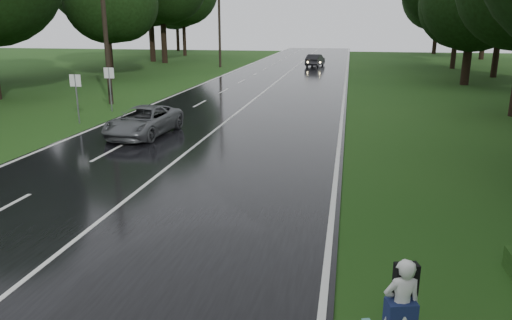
% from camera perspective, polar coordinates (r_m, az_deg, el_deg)
% --- Properties ---
extents(ground, '(160.00, 160.00, 0.00)m').
position_cam_1_polar(ground, '(11.57, -22.34, -10.36)').
color(ground, '#1F4314').
rests_on(ground, ground).
extents(road, '(12.00, 140.00, 0.04)m').
position_cam_1_polar(road, '(29.60, -1.10, 6.48)').
color(road, black).
rests_on(road, ground).
extents(lane_center, '(0.12, 140.00, 0.01)m').
position_cam_1_polar(lane_center, '(29.60, -1.10, 6.53)').
color(lane_center, silver).
rests_on(lane_center, road).
extents(grey_car, '(2.42, 4.72, 1.28)m').
position_cam_1_polar(grey_car, '(22.05, -13.16, 4.52)').
color(grey_car, '#4E5153').
rests_on(grey_car, road).
extents(far_car, '(2.09, 4.33, 1.37)m').
position_cam_1_polar(far_car, '(57.20, 7.03, 11.67)').
color(far_car, black).
rests_on(far_car, road).
extents(hitchhiker, '(0.65, 0.62, 1.58)m').
position_cam_1_polar(hitchhiker, '(7.90, 16.82, -16.59)').
color(hitchhiker, silver).
rests_on(hitchhiker, ground).
extents(utility_pole_mid, '(1.80, 0.28, 9.12)m').
position_cam_1_polar(utility_pole_mid, '(31.66, -16.77, 6.39)').
color(utility_pole_mid, black).
rests_on(utility_pole_mid, ground).
extents(utility_pole_far, '(1.80, 0.28, 10.82)m').
position_cam_1_polar(utility_pole_far, '(56.29, -4.26, 10.93)').
color(utility_pole_far, black).
rests_on(utility_pole_far, ground).
extents(road_sign_a, '(0.59, 0.10, 2.45)m').
position_cam_1_polar(road_sign_a, '(25.92, -20.18, 4.09)').
color(road_sign_a, white).
rests_on(road_sign_a, ground).
extents(road_sign_b, '(0.60, 0.10, 2.48)m').
position_cam_1_polar(road_sign_b, '(28.91, -16.69, 5.54)').
color(road_sign_b, white).
rests_on(road_sign_b, ground).
extents(tree_left_e, '(7.71, 7.71, 12.05)m').
position_cam_1_polar(tree_left_e, '(45.82, -16.87, 9.15)').
color(tree_left_e, black).
rests_on(tree_left_e, ground).
extents(tree_left_f, '(11.39, 11.39, 17.80)m').
position_cam_1_polar(tree_left_f, '(63.16, -10.73, 11.25)').
color(tree_left_f, black).
rests_on(tree_left_f, ground).
extents(tree_right_e, '(7.12, 7.12, 11.13)m').
position_cam_1_polar(tree_right_e, '(43.38, 23.43, 8.19)').
color(tree_right_e, black).
rests_on(tree_right_e, ground).
extents(tree_right_f, '(10.85, 10.85, 16.96)m').
position_cam_1_polar(tree_right_f, '(58.43, 22.22, 10.00)').
color(tree_right_f, black).
rests_on(tree_right_f, ground).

